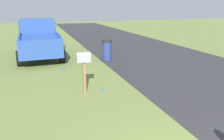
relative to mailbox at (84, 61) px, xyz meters
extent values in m
cube|color=#2D2D30|center=(1.14, -5.10, -1.08)|extent=(60.00, 6.71, 0.01)
cube|color=brown|center=(0.00, 0.00, -0.56)|extent=(0.09, 0.09, 1.06)
cube|color=gray|center=(0.00, 0.00, 0.08)|extent=(0.24, 0.46, 0.22)
cylinder|color=gray|center=(0.00, 0.00, 0.19)|extent=(0.24, 0.46, 0.20)
cube|color=red|center=(0.11, 0.00, 0.14)|extent=(0.02, 0.04, 0.18)
cube|color=#284793|center=(6.10, 1.26, -0.21)|extent=(5.29, 2.10, 0.90)
cube|color=#284793|center=(6.73, 1.27, 0.62)|extent=(1.82, 1.87, 0.76)
cube|color=black|center=(6.73, 1.27, 0.62)|extent=(1.77, 1.90, 0.53)
cube|color=#284793|center=(4.93, 2.14, 0.30)|extent=(2.73, 0.14, 0.12)
cube|color=#284793|center=(4.97, 0.32, 0.30)|extent=(2.73, 0.14, 0.12)
cylinder|color=black|center=(7.81, 2.29, -0.71)|extent=(0.77, 0.28, 0.76)
cylinder|color=black|center=(7.86, 0.30, -0.71)|extent=(0.77, 0.28, 0.76)
cylinder|color=black|center=(4.35, 2.21, -0.71)|extent=(0.77, 0.28, 0.76)
cylinder|color=black|center=(4.40, 0.23, -0.71)|extent=(0.77, 0.28, 0.76)
cylinder|color=navy|center=(4.18, -2.11, -0.61)|extent=(0.50, 0.50, 0.96)
cylinder|color=black|center=(4.18, -2.11, -0.08)|extent=(0.53, 0.53, 0.08)
cylinder|color=blue|center=(3.08, 0.33, -1.06)|extent=(0.10, 0.13, 0.07)
cylinder|color=blue|center=(-0.03, -0.61, -1.06)|extent=(0.13, 0.09, 0.07)
camera|label=1|loc=(-6.67, 1.35, 1.67)|focal=35.02mm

